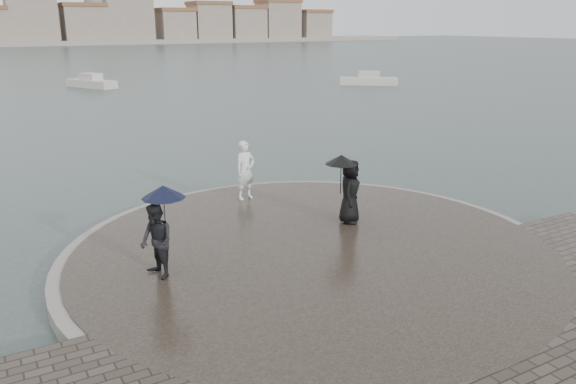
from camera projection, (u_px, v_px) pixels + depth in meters
ground at (406, 321)px, 11.27m from camera, size 400.00×400.00×0.00m
kerb_ring at (314, 254)px, 14.13m from camera, size 12.50×12.50×0.32m
quay_tip at (314, 253)px, 14.13m from camera, size 11.90×11.90×0.36m
statue at (245, 170)px, 17.66m from camera, size 0.75×0.55×1.87m
visitor_left at (158, 230)px, 12.14m from camera, size 1.12×1.04×2.04m
visitor_right at (348, 185)px, 15.49m from camera, size 1.22×1.07×1.95m
boats at (144, 89)px, 47.37m from camera, size 42.83×16.30×1.50m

